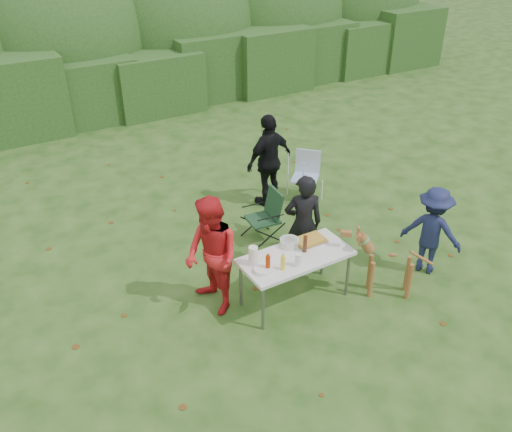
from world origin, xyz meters
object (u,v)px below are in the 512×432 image
person_red_jacket (212,257)px  beer_bottle (305,244)px  person_black_puffy (269,160)px  child (432,231)px  folding_table (296,259)px  paper_towel_roll (253,256)px  mustard_bottle (283,263)px  camping_chair (263,217)px  lawn_chair (305,176)px  person_cook (303,224)px  ketchup_bottle (268,263)px  dog (391,264)px

person_red_jacket → beer_bottle: (1.16, -0.42, 0.04)m
person_black_puffy → child: 3.07m
folding_table → paper_towel_roll: 0.62m
mustard_bottle → paper_towel_roll: paper_towel_roll is taller
beer_bottle → paper_towel_roll: paper_towel_roll is taller
person_red_jacket → person_black_puffy: person_black_puffy is taller
camping_chair → person_black_puffy: bearing=-120.4°
person_black_puffy → lawn_chair: bearing=153.9°
person_cook → camping_chair: size_ratio=1.78×
folding_table → child: bearing=-11.4°
child → ketchup_bottle: bearing=53.1°
person_black_puffy → ketchup_bottle: size_ratio=7.60×
child → beer_bottle: (-1.93, 0.43, 0.19)m
person_cook → lawn_chair: bearing=-104.2°
paper_towel_roll → mustard_bottle: bearing=-47.9°
person_black_puffy → person_red_jacket: bearing=32.6°
person_red_jacket → lawn_chair: bearing=120.0°
person_black_puffy → mustard_bottle: person_black_puffy is taller
person_red_jacket → child: 3.21m
folding_table → beer_bottle: (0.15, 0.01, 0.17)m
dog → lawn_chair: dog is taller
person_red_jacket → ketchup_bottle: size_ratio=7.49×
dog → ketchup_bottle: size_ratio=4.69×
lawn_chair → paper_towel_roll: (-2.41, -2.21, 0.43)m
folding_table → person_black_puffy: size_ratio=0.90×
person_cook → child: person_cook is taller
dog → lawn_chair: 2.96m
ketchup_bottle → person_black_puffy: bearing=57.5°
folding_table → child: size_ratio=1.11×
camping_chair → paper_towel_roll: paper_towel_roll is taller
person_black_puffy → beer_bottle: (-1.02, -2.50, 0.02)m
beer_bottle → paper_towel_roll: bearing=171.7°
paper_towel_roll → person_black_puffy: bearing=53.8°
person_black_puffy → lawn_chair: person_black_puffy is taller
person_red_jacket → paper_towel_roll: size_ratio=6.34×
person_cook → person_red_jacket: bearing=27.3°
folding_table → dog: (1.20, -0.55, -0.20)m
beer_bottle → paper_towel_roll: size_ratio=0.92×
person_black_puffy → beer_bottle: person_black_puffy is taller
child → beer_bottle: size_ratio=5.62×
child → dog: size_ratio=1.31×
mustard_bottle → ketchup_bottle: bearing=155.8°
child → lawn_chair: (-0.24, 2.75, -0.24)m
child → dog: bearing=69.2°
dog → folding_table: bearing=11.0°
person_black_puffy → paper_towel_roll: size_ratio=6.43×
child → mustard_bottle: bearing=54.5°
camping_chair → ketchup_bottle: size_ratio=3.91×
dog → paper_towel_roll: (-1.78, 0.67, 0.38)m
mustard_bottle → dog: bearing=-14.2°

